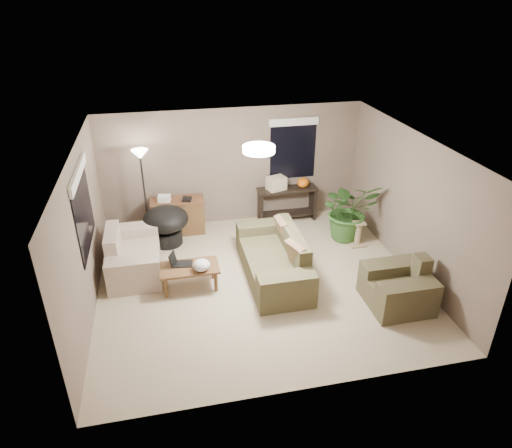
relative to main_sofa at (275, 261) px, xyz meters
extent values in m
plane|color=#BDA88C|center=(-0.34, -0.15, -0.29)|extent=(5.50, 5.50, 0.00)
plane|color=white|center=(-0.34, -0.15, 2.21)|extent=(5.50, 5.50, 0.00)
plane|color=#756256|center=(-0.34, 2.35, 0.96)|extent=(5.50, 0.00, 5.50)
plane|color=#756256|center=(-0.34, -2.65, 0.96)|extent=(5.50, 0.00, 5.50)
plane|color=#756256|center=(-3.09, -0.15, 0.96)|extent=(0.00, 5.00, 5.00)
plane|color=#756256|center=(2.41, -0.15, 0.96)|extent=(0.00, 5.00, 5.00)
cube|color=brown|center=(-0.04, 0.00, -0.08)|extent=(0.95, 1.48, 0.42)
cube|color=#46422A|center=(0.32, 0.00, 0.34)|extent=(0.22, 1.48, 0.43)
cube|color=brown|center=(-0.04, -0.92, 0.01)|extent=(0.95, 0.36, 0.60)
cube|color=#454129|center=(-0.04, 0.92, 0.01)|extent=(0.95, 0.36, 0.60)
cube|color=#8C7251|center=(0.26, -0.45, 0.36)|extent=(0.37, 0.50, 0.47)
cube|color=#8C7251|center=(0.26, 0.45, 0.36)|extent=(0.25, 0.46, 0.47)
cube|color=beige|center=(-2.46, 0.69, -0.08)|extent=(0.90, 0.88, 0.42)
cube|color=beige|center=(-2.80, 0.69, 0.34)|extent=(0.22, 0.88, 0.43)
cube|color=beige|center=(-2.46, 0.07, 0.01)|extent=(0.90, 0.36, 0.60)
cube|color=beige|center=(-2.46, 1.31, 0.01)|extent=(0.90, 0.36, 0.60)
cube|color=#4D472E|center=(1.73, -1.23, -0.08)|extent=(0.95, 0.28, 0.42)
cube|color=#49432C|center=(2.09, -1.23, 0.34)|extent=(0.22, 0.28, 0.43)
cube|color=#4A442C|center=(1.73, -1.55, 0.01)|extent=(0.95, 0.36, 0.60)
cube|color=#4A452C|center=(1.73, -0.91, 0.01)|extent=(0.95, 0.36, 0.60)
cube|color=brown|center=(-1.53, -0.07, 0.11)|extent=(1.00, 0.55, 0.04)
cylinder|color=brown|center=(-1.95, -0.27, -0.10)|extent=(0.06, 0.06, 0.38)
cylinder|color=brown|center=(-1.11, -0.27, -0.10)|extent=(0.06, 0.06, 0.38)
cylinder|color=brown|center=(-1.95, 0.13, -0.10)|extent=(0.06, 0.06, 0.38)
cylinder|color=brown|center=(-1.11, 0.13, -0.10)|extent=(0.06, 0.06, 0.38)
cube|color=black|center=(-1.63, 0.03, 0.13)|extent=(0.36, 0.27, 0.02)
cube|color=black|center=(-1.79, 0.03, 0.25)|extent=(0.15, 0.24, 0.22)
ellipsoid|color=white|center=(-1.33, -0.22, 0.23)|extent=(0.30, 0.27, 0.20)
cube|color=brown|center=(-1.58, 2.00, 0.06)|extent=(1.05, 0.45, 0.71)
cube|color=brown|center=(-1.58, 2.00, 0.44)|extent=(1.10, 0.50, 0.04)
cube|color=silver|center=(-1.83, 2.00, 0.52)|extent=(0.28, 0.23, 0.12)
cube|color=black|center=(-1.38, 1.95, 0.48)|extent=(0.22, 0.25, 0.04)
cube|color=black|center=(0.80, 2.10, 0.44)|extent=(1.30, 0.40, 0.04)
cube|color=black|center=(0.20, 2.10, 0.06)|extent=(0.05, 0.38, 0.71)
cube|color=black|center=(1.40, 2.10, 0.06)|extent=(0.05, 0.38, 0.71)
cube|color=black|center=(0.80, 2.10, -0.14)|extent=(1.25, 0.36, 0.03)
ellipsoid|color=orange|center=(1.15, 2.10, 0.56)|extent=(0.34, 0.34, 0.21)
cube|color=beige|center=(0.55, 2.10, 0.60)|extent=(0.45, 0.38, 0.28)
cylinder|color=black|center=(-1.85, 1.57, -0.14)|extent=(0.60, 0.60, 0.30)
ellipsoid|color=black|center=(-1.85, 1.57, 0.26)|extent=(1.02, 1.02, 0.50)
cylinder|color=black|center=(-2.20, 1.86, -0.28)|extent=(0.28, 0.28, 0.02)
cylinder|color=black|center=(-2.20, 1.86, 0.61)|extent=(0.04, 0.04, 1.78)
cone|color=white|center=(-2.20, 1.86, 1.53)|extent=(0.32, 0.32, 0.18)
cylinder|color=white|center=(-0.34, -0.15, 2.15)|extent=(0.50, 0.50, 0.10)
imported|color=#2D5923|center=(1.80, 1.04, 0.20)|extent=(1.13, 1.26, 0.98)
cube|color=tan|center=(1.90, 0.71, -0.28)|extent=(0.32, 0.32, 0.03)
cylinder|color=tan|center=(1.90, 0.71, -0.04)|extent=(0.12, 0.12, 0.44)
cube|color=tan|center=(1.90, 0.71, 0.19)|extent=(0.22, 0.22, 0.03)
cube|color=black|center=(-3.07, 0.15, 1.26)|extent=(0.01, 1.50, 1.30)
cube|color=white|center=(-3.05, 0.15, 1.86)|extent=(0.05, 1.56, 0.16)
cube|color=black|center=(0.96, 2.33, 1.26)|extent=(1.00, 0.01, 1.30)
cube|color=white|center=(0.96, 2.31, 1.86)|extent=(1.06, 0.05, 0.16)
camera|label=1|loc=(-1.79, -6.68, 4.34)|focal=32.00mm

